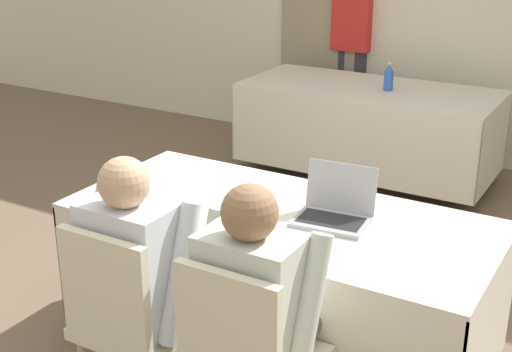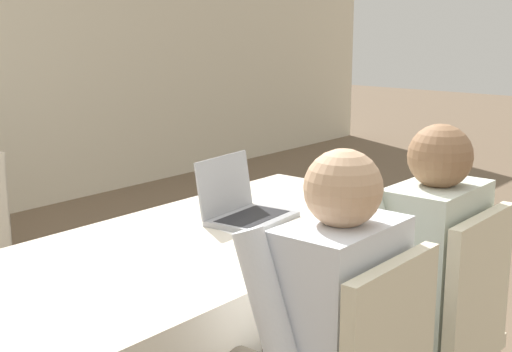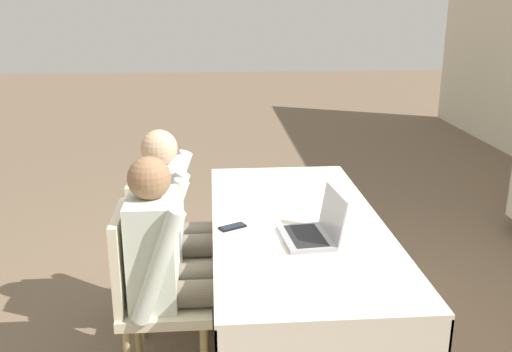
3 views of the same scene
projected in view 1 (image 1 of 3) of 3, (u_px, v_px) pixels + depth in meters
ground_plane at (278, 349)px, 3.48m from camera, size 24.00×24.00×0.00m
conference_table_near at (280, 246)px, 3.28m from camera, size 1.94×0.89×0.73m
conference_table_far at (369, 108)px, 5.51m from camera, size 1.94×0.89×0.73m
laptop at (334, 211)px, 3.12m from camera, size 0.34×0.29×0.24m
cell_phone at (256, 245)px, 2.91m from camera, size 0.12×0.15×0.01m
paper_beside_laptop at (304, 229)px, 3.06m from camera, size 0.26×0.33×0.00m
water_bottle at (389, 78)px, 5.32m from camera, size 0.07×0.07×0.21m
chair_near_left at (129, 317)px, 2.82m from camera, size 0.44×0.44×0.91m
person_checkered_shirt at (143, 271)px, 2.85m from camera, size 0.50×0.52×1.17m
person_white_shirt at (261, 307)px, 2.59m from camera, size 0.50×0.52×1.17m
person_red_shirt at (353, 43)px, 6.20m from camera, size 0.34×0.21×1.59m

